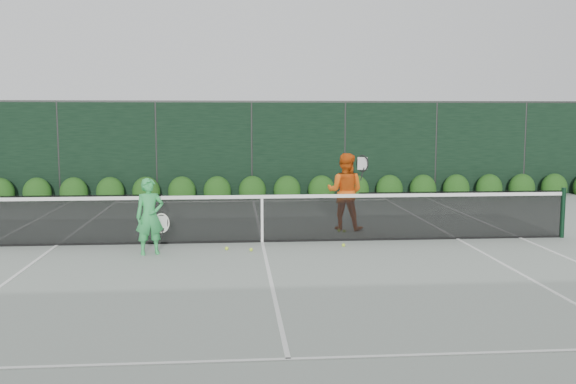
{
  "coord_description": "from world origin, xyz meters",
  "views": [
    {
      "loc": [
        -0.55,
        -12.94,
        2.58
      ],
      "look_at": [
        0.56,
        0.3,
        1.0
      ],
      "focal_mm": 40.0,
      "sensor_mm": 36.0,
      "label": 1
    }
  ],
  "objects": [
    {
      "name": "court_lines",
      "position": [
        0.0,
        0.0,
        0.01
      ],
      "size": [
        11.03,
        23.83,
        0.01
      ],
      "color": "white",
      "rests_on": "ground"
    },
    {
      "name": "windscreen_fence",
      "position": [
        0.0,
        -2.71,
        1.51
      ],
      "size": [
        32.0,
        21.07,
        3.06
      ],
      "color": "black",
      "rests_on": "ground"
    },
    {
      "name": "tennis_balls",
      "position": [
        0.85,
        -0.03,
        0.03
      ],
      "size": [
        2.66,
        1.97,
        0.07
      ],
      "color": "#C2EB34",
      "rests_on": "ground"
    },
    {
      "name": "player_man",
      "position": [
        1.95,
        1.35,
        0.87
      ],
      "size": [
        1.03,
        0.93,
        1.75
      ],
      "rotation": [
        0.0,
        0.0,
        2.76
      ],
      "color": "#E45B13",
      "rests_on": "ground"
    },
    {
      "name": "player_woman",
      "position": [
        -2.14,
        -0.95,
        0.71
      ],
      "size": [
        0.65,
        0.48,
        1.43
      ],
      "rotation": [
        0.0,
        0.0,
        0.3
      ],
      "color": "green",
      "rests_on": "ground"
    },
    {
      "name": "ground",
      "position": [
        0.0,
        0.0,
        0.0
      ],
      "size": [
        80.0,
        80.0,
        0.0
      ],
      "primitive_type": "plane",
      "color": "gray",
      "rests_on": "ground"
    },
    {
      "name": "hedge_row",
      "position": [
        -0.0,
        7.15,
        0.23
      ],
      "size": [
        31.66,
        0.65,
        0.94
      ],
      "color": "#17390F",
      "rests_on": "ground"
    },
    {
      "name": "tennis_net",
      "position": [
        -0.02,
        0.0,
        0.53
      ],
      "size": [
        12.9,
        0.1,
        1.07
      ],
      "color": "black",
      "rests_on": "ground"
    }
  ]
}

